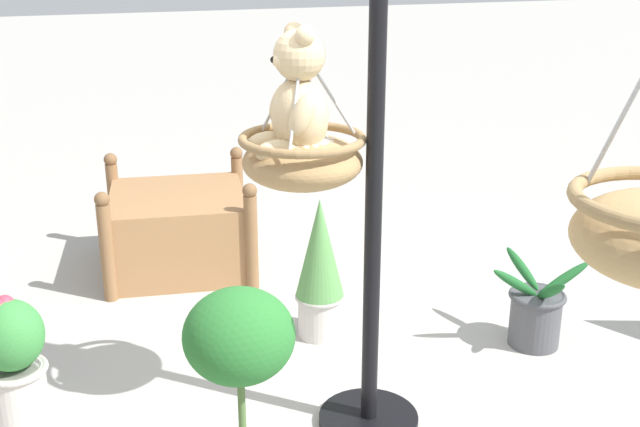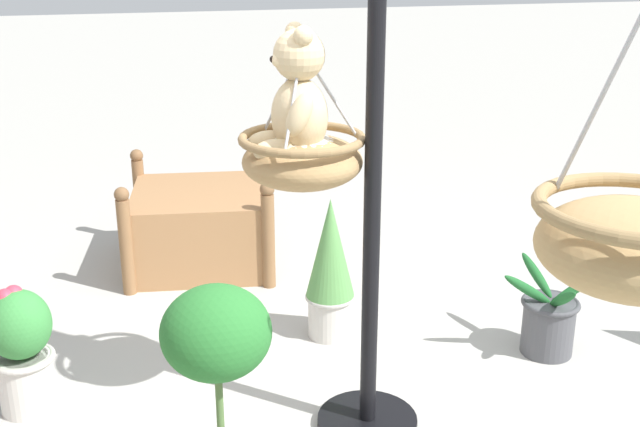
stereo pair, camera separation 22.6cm
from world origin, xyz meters
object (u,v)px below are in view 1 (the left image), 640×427
hanging_basket_with_teddy (303,158)px  potted_plant_flowering_red (243,424)px  display_pole_central (373,247)px  potted_plant_bushy_green (320,268)px  teddy_bear (296,101)px  potted_plant_fern_front (536,311)px  potted_plant_conical_shrub (13,358)px  wooden_planter_box (179,227)px

hanging_basket_with_teddy → potted_plant_flowering_red: bearing=151.0°
display_pole_central → potted_plant_bushy_green: size_ratio=3.39×
teddy_bear → potted_plant_flowering_red: 1.26m
teddy_bear → potted_plant_fern_front: teddy_bear is taller
display_pole_central → hanging_basket_with_teddy: (0.15, 0.25, 0.36)m
teddy_bear → potted_plant_conical_shrub: teddy_bear is taller
display_pole_central → wooden_planter_box: (2.02, 0.50, -0.57)m
potted_plant_fern_front → potted_plant_bushy_green: size_ratio=0.74×
wooden_planter_box → potted_plant_conical_shrub: bearing=147.6°
display_pole_central → potted_plant_conical_shrub: display_pole_central is taller
potted_plant_bushy_green → hanging_basket_with_teddy: bearing=156.1°
potted_plant_fern_front → potted_plant_conical_shrub: 2.56m
potted_plant_flowering_red → potted_plant_bushy_green: size_ratio=1.37×
potted_plant_fern_front → potted_plant_bushy_green: bearing=66.2°
display_pole_central → teddy_bear: bearing=61.3°
teddy_bear → hanging_basket_with_teddy: bearing=-90.0°
potted_plant_flowering_red → teddy_bear: bearing=-27.7°
display_pole_central → potted_plant_fern_front: display_pole_central is taller
potted_plant_conical_shrub → display_pole_central: bearing=-109.4°
wooden_planter_box → potted_plant_conical_shrub: size_ratio=1.73×
wooden_planter_box → potted_plant_flowering_red: size_ratio=0.98×
potted_plant_flowering_red → potted_plant_bushy_green: bearing=-26.8°
potted_plant_flowering_red → potted_plant_conical_shrub: 1.45m
teddy_bear → potted_plant_conical_shrub: 1.67m
potted_plant_fern_front → wooden_planter_box: bearing=44.3°
wooden_planter_box → potted_plant_fern_front: wooden_planter_box is taller
teddy_bear → potted_plant_bushy_green: size_ratio=0.67×
display_pole_central → hanging_basket_with_teddy: size_ratio=4.73×
hanging_basket_with_teddy → potted_plant_conical_shrub: bearing=73.2°
potted_plant_fern_front → potted_plant_conical_shrub: (0.13, 2.55, 0.13)m
hanging_basket_with_teddy → potted_plant_fern_front: (0.23, -1.34, -1.01)m
potted_plant_bushy_green → potted_plant_conical_shrub: potted_plant_bushy_green is taller
display_pole_central → hanging_basket_with_teddy: display_pole_central is taller
potted_plant_fern_front → potted_plant_bushy_green: (0.46, 1.04, 0.20)m
potted_plant_flowering_red → potted_plant_fern_front: bearing=-59.3°
potted_plant_bushy_green → potted_plant_conical_shrub: bearing=102.2°
teddy_bear → potted_plant_bushy_green: bearing=-25.6°
potted_plant_flowering_red → wooden_planter_box: bearing=-4.6°
hanging_basket_with_teddy → potted_plant_flowering_red: 1.13m
potted_plant_fern_front → potted_plant_bushy_green: potted_plant_bushy_green is taller
potted_plant_fern_front → potted_plant_flowering_red: (-1.08, 1.81, 0.42)m
teddy_bear → potted_plant_bushy_green: teddy_bear is taller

